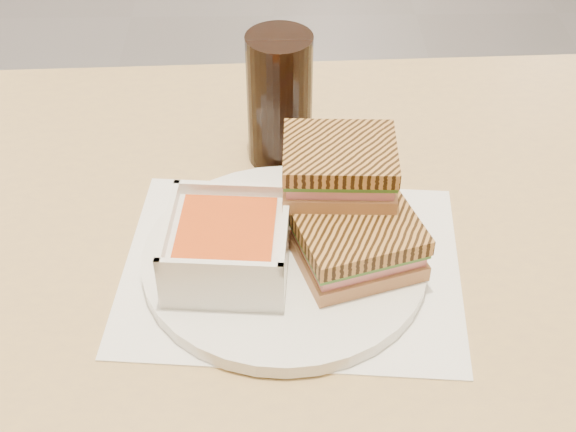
{
  "coord_description": "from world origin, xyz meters",
  "views": [
    {
      "loc": [
        -0.0,
        -2.58,
        1.33
      ],
      "look_at": [
        0.01,
        -2.0,
        0.82
      ],
      "focal_mm": 50.14,
      "sensor_mm": 36.0,
      "label": 1
    }
  ],
  "objects_px": {
    "main_table": "(305,301)",
    "soup_bowl": "(227,247)",
    "panini_lower": "(358,243)",
    "cola_glass": "(280,100)",
    "plate": "(285,259)"
  },
  "relations": [
    {
      "from": "main_table",
      "to": "panini_lower",
      "type": "height_order",
      "value": "panini_lower"
    },
    {
      "from": "soup_bowl",
      "to": "panini_lower",
      "type": "relative_size",
      "value": 0.91
    },
    {
      "from": "panini_lower",
      "to": "cola_glass",
      "type": "height_order",
      "value": "cola_glass"
    },
    {
      "from": "main_table",
      "to": "cola_glass",
      "type": "bearing_deg",
      "value": 101.53
    },
    {
      "from": "plate",
      "to": "cola_glass",
      "type": "xyz_separation_m",
      "value": [
        -0.0,
        0.19,
        0.07
      ]
    },
    {
      "from": "cola_glass",
      "to": "panini_lower",
      "type": "bearing_deg",
      "value": -69.58
    },
    {
      "from": "panini_lower",
      "to": "cola_glass",
      "type": "distance_m",
      "value": 0.22
    },
    {
      "from": "main_table",
      "to": "cola_glass",
      "type": "relative_size",
      "value": 7.64
    },
    {
      "from": "main_table",
      "to": "soup_bowl",
      "type": "distance_m",
      "value": 0.19
    },
    {
      "from": "plate",
      "to": "main_table",
      "type": "bearing_deg",
      "value": 66.48
    },
    {
      "from": "main_table",
      "to": "panini_lower",
      "type": "distance_m",
      "value": 0.18
    },
    {
      "from": "plate",
      "to": "cola_glass",
      "type": "relative_size",
      "value": 1.81
    },
    {
      "from": "main_table",
      "to": "soup_bowl",
      "type": "xyz_separation_m",
      "value": [
        -0.08,
        -0.07,
        0.16
      ]
    },
    {
      "from": "soup_bowl",
      "to": "cola_glass",
      "type": "xyz_separation_m",
      "value": [
        0.05,
        0.2,
        0.04
      ]
    },
    {
      "from": "main_table",
      "to": "plate",
      "type": "relative_size",
      "value": 4.22
    }
  ]
}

